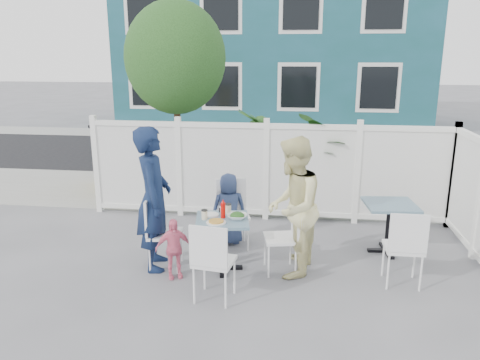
# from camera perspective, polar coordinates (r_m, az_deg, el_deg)

# --- Properties ---
(ground) EXTENTS (80.00, 80.00, 0.00)m
(ground) POSITION_cam_1_polar(r_m,az_deg,el_deg) (5.68, 0.11, -12.83)
(ground) COLOR slate
(near_sidewalk) EXTENTS (24.00, 2.60, 0.01)m
(near_sidewalk) POSITION_cam_1_polar(r_m,az_deg,el_deg) (9.19, 3.18, -1.73)
(near_sidewalk) COLOR gray
(near_sidewalk) RESTS_ON ground
(street) EXTENTS (24.00, 5.00, 0.01)m
(street) POSITION_cam_1_polar(r_m,az_deg,el_deg) (12.78, 4.48, 3.03)
(street) COLOR black
(street) RESTS_ON ground
(far_sidewalk) EXTENTS (24.00, 1.60, 0.01)m
(far_sidewalk) POSITION_cam_1_polar(r_m,az_deg,el_deg) (15.82, 5.11, 5.36)
(far_sidewalk) COLOR gray
(far_sidewalk) RESTS_ON ground
(building) EXTENTS (11.00, 6.00, 6.00)m
(building) POSITION_cam_1_polar(r_m,az_deg,el_deg) (19.01, 4.25, 16.07)
(building) COLOR #184F52
(building) RESTS_ON ground
(fence_back) EXTENTS (5.86, 0.08, 1.60)m
(fence_back) POSITION_cam_1_polar(r_m,az_deg,el_deg) (7.63, 3.19, 0.83)
(fence_back) COLOR white
(fence_back) RESTS_ON ground
(tree) EXTENTS (1.80, 1.62, 3.59)m
(tree) POSITION_cam_1_polar(r_m,az_deg,el_deg) (8.58, -7.90, 14.49)
(tree) COLOR #382316
(tree) RESTS_ON ground
(utility_cabinet) EXTENTS (0.69, 0.51, 1.24)m
(utility_cabinet) POSITION_cam_1_polar(r_m,az_deg,el_deg) (9.97, -15.16, 2.75)
(utility_cabinet) COLOR gold
(utility_cabinet) RESTS_ON ground
(potted_shrub_a) EXTENTS (1.25, 1.25, 1.73)m
(potted_shrub_a) POSITION_cam_1_polar(r_m,az_deg,el_deg) (8.31, 2.30, 2.61)
(potted_shrub_a) COLOR #1B3C15
(potted_shrub_a) RESTS_ON ground
(potted_shrub_b) EXTENTS (1.64, 1.79, 1.70)m
(potted_shrub_b) POSITION_cam_1_polar(r_m,az_deg,el_deg) (8.20, 11.55, 2.03)
(potted_shrub_b) COLOR #1B3C15
(potted_shrub_b) RESTS_ON ground
(main_table) EXTENTS (0.75, 0.75, 0.68)m
(main_table) POSITION_cam_1_polar(r_m,az_deg,el_deg) (5.88, -2.17, -6.15)
(main_table) COLOR #3F5E7A
(main_table) RESTS_ON ground
(spare_table) EXTENTS (0.73, 0.73, 0.71)m
(spare_table) POSITION_cam_1_polar(r_m,az_deg,el_deg) (6.70, 17.78, -4.04)
(spare_table) COLOR #3F5E7A
(spare_table) RESTS_ON ground
(chair_left) EXTENTS (0.45, 0.47, 0.94)m
(chair_left) POSITION_cam_1_polar(r_m,az_deg,el_deg) (6.02, -9.90, -5.71)
(chair_left) COLOR white
(chair_left) RESTS_ON ground
(chair_right) EXTENTS (0.47, 0.48, 0.91)m
(chair_right) POSITION_cam_1_polar(r_m,az_deg,el_deg) (5.87, 5.72, -6.28)
(chair_right) COLOR white
(chair_right) RESTS_ON ground
(chair_back) EXTENTS (0.53, 0.52, 0.95)m
(chair_back) POSITION_cam_1_polar(r_m,az_deg,el_deg) (6.64, -0.95, -3.39)
(chair_back) COLOR white
(chair_back) RESTS_ON ground
(chair_near) EXTENTS (0.47, 0.46, 0.93)m
(chair_near) POSITION_cam_1_polar(r_m,az_deg,el_deg) (5.13, -3.46, -9.35)
(chair_near) COLOR white
(chair_near) RESTS_ON ground
(chair_spare) EXTENTS (0.43, 0.41, 0.94)m
(chair_spare) POSITION_cam_1_polar(r_m,az_deg,el_deg) (5.77, 19.51, -7.30)
(chair_spare) COLOR white
(chair_spare) RESTS_ON ground
(man) EXTENTS (0.57, 0.75, 1.83)m
(man) POSITION_cam_1_polar(r_m,az_deg,el_deg) (5.94, -10.49, -2.26)
(man) COLOR #111F3F
(man) RESTS_ON ground
(woman) EXTENTS (0.77, 0.93, 1.73)m
(woman) POSITION_cam_1_polar(r_m,az_deg,el_deg) (5.72, 6.43, -3.31)
(woman) COLOR #D7C951
(woman) RESTS_ON ground
(boy) EXTENTS (0.59, 0.49, 1.04)m
(boy) POSITION_cam_1_polar(r_m,az_deg,el_deg) (6.70, -1.37, -3.56)
(boy) COLOR navy
(boy) RESTS_ON ground
(toddler) EXTENTS (0.48, 0.36, 0.76)m
(toddler) POSITION_cam_1_polar(r_m,az_deg,el_deg) (5.79, -8.12, -8.26)
(toddler) COLOR pink
(toddler) RESTS_ON ground
(plate_main) EXTENTS (0.24, 0.24, 0.02)m
(plate_main) POSITION_cam_1_polar(r_m,az_deg,el_deg) (5.69, -2.93, -5.19)
(plate_main) COLOR white
(plate_main) RESTS_ON main_table
(plate_side) EXTENTS (0.22, 0.22, 0.01)m
(plate_side) POSITION_cam_1_polar(r_m,az_deg,el_deg) (5.95, -3.64, -4.25)
(plate_side) COLOR white
(plate_side) RESTS_ON main_table
(salad_bowl) EXTENTS (0.24, 0.24, 0.06)m
(salad_bowl) POSITION_cam_1_polar(r_m,az_deg,el_deg) (5.81, -0.35, -4.48)
(salad_bowl) COLOR white
(salad_bowl) RESTS_ON main_table
(coffee_cup_a) EXTENTS (0.07, 0.07, 0.11)m
(coffee_cup_a) POSITION_cam_1_polar(r_m,az_deg,el_deg) (5.81, -4.35, -4.27)
(coffee_cup_a) COLOR beige
(coffee_cup_a) RESTS_ON main_table
(coffee_cup_b) EXTENTS (0.08, 0.08, 0.12)m
(coffee_cup_b) POSITION_cam_1_polar(r_m,az_deg,el_deg) (5.99, -1.46, -3.57)
(coffee_cup_b) COLOR beige
(coffee_cup_b) RESTS_ON main_table
(ketchup_bottle) EXTENTS (0.06, 0.06, 0.19)m
(ketchup_bottle) POSITION_cam_1_polar(r_m,az_deg,el_deg) (5.83, -2.08, -3.72)
(ketchup_bottle) COLOR #C50A05
(ketchup_bottle) RESTS_ON main_table
(salt_shaker) EXTENTS (0.03, 0.03, 0.07)m
(salt_shaker) POSITION_cam_1_polar(r_m,az_deg,el_deg) (6.05, -2.43, -3.61)
(salt_shaker) COLOR white
(salt_shaker) RESTS_ON main_table
(pepper_shaker) EXTENTS (0.03, 0.03, 0.06)m
(pepper_shaker) POSITION_cam_1_polar(r_m,az_deg,el_deg) (6.05, -2.45, -3.66)
(pepper_shaker) COLOR black
(pepper_shaker) RESTS_ON main_table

